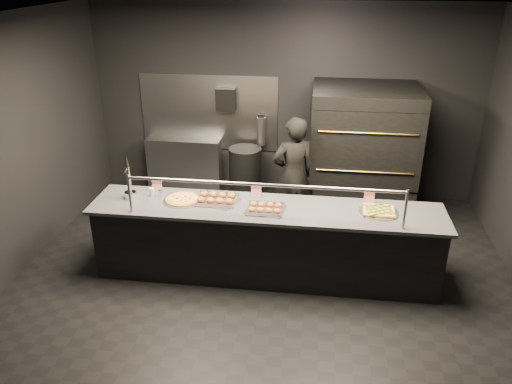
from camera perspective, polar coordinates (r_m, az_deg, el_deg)
room at (r=5.57m, az=1.00°, el=3.77°), size 6.04×6.00×3.00m
service_counter at (r=5.97m, az=1.10°, el=-5.68°), size 4.10×0.78×1.37m
pizza_oven at (r=7.48m, az=12.01°, el=4.54°), size 1.50×1.23×1.91m
prep_shelf at (r=8.32m, az=-8.09°, el=3.13°), size 1.20×0.35×0.90m
towel_dispenser at (r=7.89m, az=-3.44°, el=10.54°), size 0.30×0.20×0.35m
fire_extinguisher at (r=7.95m, az=0.59°, el=7.02°), size 0.14×0.14×0.51m
beer_tap at (r=6.10m, az=-14.25°, el=0.64°), size 0.14×0.20×0.54m
round_pizza at (r=5.97m, az=-8.39°, el=-0.85°), size 0.46×0.46×0.03m
slider_tray_a at (r=5.91m, az=-4.55°, el=-0.76°), size 0.58×0.50×0.08m
slider_tray_b at (r=5.68m, az=1.05°, el=-1.88°), size 0.47×0.38×0.07m
square_pizza at (r=5.80m, az=13.84°, el=-2.12°), size 0.45×0.45×0.05m
condiment_jar at (r=6.13m, az=-11.54°, el=-0.05°), size 0.15×0.06×0.10m
tent_cards at (r=5.98m, az=0.35°, el=0.13°), size 2.69×0.04×0.15m
trash_bin at (r=7.93m, az=-1.23°, el=2.08°), size 0.51×0.51×0.85m
worker at (r=6.87m, az=4.25°, el=1.91°), size 0.71×0.60×1.66m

